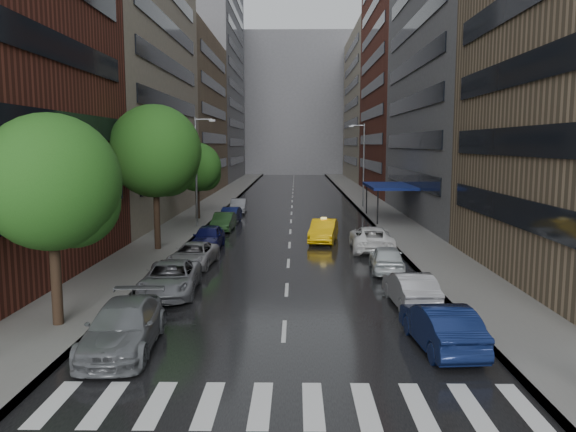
# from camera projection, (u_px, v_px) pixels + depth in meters

# --- Properties ---
(ground) EXTENTS (220.00, 220.00, 0.00)m
(ground) POSITION_uv_depth(u_px,v_px,m) (281.00, 375.00, 16.99)
(ground) COLOR gray
(ground) RESTS_ON ground
(road) EXTENTS (14.00, 140.00, 0.01)m
(road) POSITION_uv_depth(u_px,v_px,m) (292.00, 203.00, 66.58)
(road) COLOR black
(road) RESTS_ON ground
(sidewalk_left) EXTENTS (4.00, 140.00, 0.15)m
(sidewalk_left) POSITION_uv_depth(u_px,v_px,m) (217.00, 202.00, 66.70)
(sidewalk_left) COLOR gray
(sidewalk_left) RESTS_ON ground
(sidewalk_right) EXTENTS (4.00, 140.00, 0.15)m
(sidewalk_right) POSITION_uv_depth(u_px,v_px,m) (368.00, 202.00, 66.45)
(sidewalk_right) COLOR gray
(sidewalk_right) RESTS_ON ground
(crosswalk) EXTENTS (13.15, 2.80, 0.01)m
(crosswalk) POSITION_uv_depth(u_px,v_px,m) (287.00, 405.00, 15.01)
(crosswalk) COLOR silver
(crosswalk) RESTS_ON ground
(buildings_left) EXTENTS (8.00, 108.00, 38.00)m
(buildings_left) POSITION_uv_depth(u_px,v_px,m) (178.00, 75.00, 73.47)
(buildings_left) COLOR maroon
(buildings_left) RESTS_ON ground
(buildings_right) EXTENTS (8.05, 109.10, 36.00)m
(buildings_right) POSITION_uv_depth(u_px,v_px,m) (411.00, 80.00, 71.11)
(buildings_right) COLOR #937A5B
(buildings_right) RESTS_ON ground
(building_far) EXTENTS (40.00, 14.00, 32.00)m
(building_far) POSITION_uv_depth(u_px,v_px,m) (294.00, 105.00, 131.99)
(building_far) COLOR slate
(building_far) RESTS_ON ground
(tree_near) EXTENTS (5.08, 5.08, 8.10)m
(tree_near) POSITION_uv_depth(u_px,v_px,m) (51.00, 183.00, 20.65)
(tree_near) COLOR #382619
(tree_near) RESTS_ON ground
(tree_mid) EXTENTS (5.94, 5.94, 9.47)m
(tree_mid) POSITION_uv_depth(u_px,v_px,m) (155.00, 151.00, 35.90)
(tree_mid) COLOR #382619
(tree_mid) RESTS_ON ground
(tree_far) EXTENTS (4.45, 4.45, 7.10)m
(tree_far) POSITION_uv_depth(u_px,v_px,m) (197.00, 167.00, 51.12)
(tree_far) COLOR #382619
(tree_far) RESTS_ON ground
(taxi) EXTENTS (2.45, 5.09, 1.61)m
(taxi) POSITION_uv_depth(u_px,v_px,m) (324.00, 231.00, 40.05)
(taxi) COLOR yellow
(taxi) RESTS_ON ground
(parked_cars_left) EXTENTS (2.80, 43.27, 1.60)m
(parked_cars_left) POSITION_uv_depth(u_px,v_px,m) (200.00, 247.00, 34.19)
(parked_cars_left) COLOR slate
(parked_cars_left) RESTS_ON ground
(parked_cars_right) EXTENTS (2.88, 23.16, 1.60)m
(parked_cars_right) POSITION_uv_depth(u_px,v_px,m) (390.00, 262.00, 29.57)
(parked_cars_right) COLOR #0E1A44
(parked_cars_right) RESTS_ON ground
(street_lamp_left) EXTENTS (1.74, 0.22, 9.00)m
(street_lamp_left) POSITION_uv_depth(u_px,v_px,m) (197.00, 169.00, 46.23)
(street_lamp_left) COLOR gray
(street_lamp_left) RESTS_ON sidewalk_left
(street_lamp_right) EXTENTS (1.74, 0.22, 9.00)m
(street_lamp_right) POSITION_uv_depth(u_px,v_px,m) (363.00, 163.00, 60.89)
(street_lamp_right) COLOR gray
(street_lamp_right) RESTS_ON sidewalk_right
(awning) EXTENTS (4.00, 8.00, 3.12)m
(awning) POSITION_uv_depth(u_px,v_px,m) (389.00, 186.00, 51.18)
(awning) COLOR navy
(awning) RESTS_ON sidewalk_right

